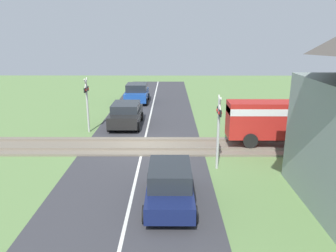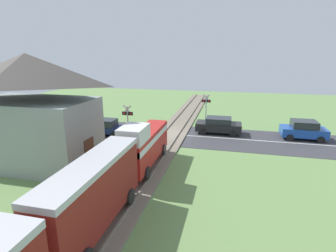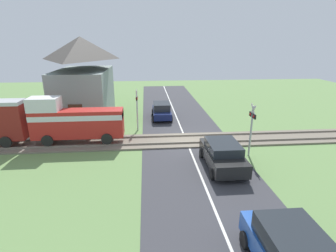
% 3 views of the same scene
% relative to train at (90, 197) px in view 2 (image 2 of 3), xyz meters
% --- Properties ---
extents(ground_plane, '(60.00, 60.00, 0.00)m').
position_rel_train_xyz_m(ground_plane, '(0.00, -14.55, -1.88)').
color(ground_plane, '#66894C').
extents(road_surface, '(48.00, 6.40, 0.02)m').
position_rel_train_xyz_m(road_surface, '(0.00, -14.55, -1.87)').
color(road_surface, '#38383D').
rests_on(road_surface, ground_plane).
extents(track_bed, '(2.80, 48.00, 0.24)m').
position_rel_train_xyz_m(track_bed, '(0.00, -14.55, -1.81)').
color(track_bed, '#756B5B').
rests_on(track_bed, ground_plane).
extents(train, '(1.58, 19.81, 3.18)m').
position_rel_train_xyz_m(train, '(0.00, 0.00, 0.00)').
color(train, red).
rests_on(train, track_bed).
extents(car_near_crossing, '(4.17, 2.03, 1.53)m').
position_rel_train_xyz_m(car_near_crossing, '(-4.23, -15.99, -1.07)').
color(car_near_crossing, black).
rests_on(car_near_crossing, ground_plane).
extents(car_far_side, '(3.83, 1.78, 1.48)m').
position_rel_train_xyz_m(car_far_side, '(6.00, -13.11, -1.11)').
color(car_far_side, '#141E4C').
rests_on(car_far_side, ground_plane).
extents(car_behind_queue, '(3.71, 2.05, 1.67)m').
position_rel_train_xyz_m(car_behind_queue, '(-11.57, -15.99, -1.03)').
color(car_behind_queue, '#1E4CA8').
rests_on(car_behind_queue, ground_plane).
extents(crossing_signal_west_approach, '(0.90, 0.18, 3.37)m').
position_rel_train_xyz_m(crossing_signal_west_approach, '(-2.81, -18.14, 0.26)').
color(crossing_signal_west_approach, '#B7B7B7').
rests_on(crossing_signal_west_approach, ground_plane).
extents(crossing_signal_east_approach, '(0.90, 0.18, 3.37)m').
position_rel_train_xyz_m(crossing_signal_east_approach, '(2.81, -10.96, 0.26)').
color(crossing_signal_east_approach, '#B7B7B7').
rests_on(crossing_signal_east_approach, ground_plane).
extents(station_building, '(8.35, 4.88, 7.34)m').
position_rel_train_xyz_m(station_building, '(7.35, -5.96, 1.74)').
color(station_building, gray).
rests_on(station_building, ground_plane).
extents(pedestrian_by_station, '(0.43, 0.43, 1.72)m').
position_rel_train_xyz_m(pedestrian_by_station, '(2.13, -4.77, -1.10)').
color(pedestrian_by_station, '#7F3D84').
rests_on(pedestrian_by_station, ground_plane).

